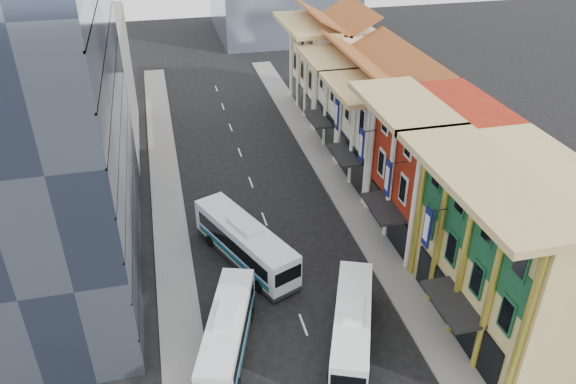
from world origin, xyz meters
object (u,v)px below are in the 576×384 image
object	(u,v)px
bus_left_near	(227,332)
office_tower	(22,90)
bus_left_far	(245,242)
shophouse_tan	(521,254)
bus_right	(352,325)

from	to	relation	value
bus_left_near	office_tower	bearing A→B (deg)	151.58
bus_left_far	office_tower	bearing A→B (deg)	145.96
shophouse_tan	bus_right	xyz separation A→B (m)	(-11.29, 0.59, -4.34)
shophouse_tan	office_tower	bearing A→B (deg)	155.70
bus_left_near	bus_left_far	distance (m)	9.76
shophouse_tan	bus_left_far	world-z (taller)	shophouse_tan
office_tower	shophouse_tan	bearing A→B (deg)	-24.30
office_tower	bus_left_far	size ratio (longest dim) A/B	2.56
shophouse_tan	bus_left_far	distance (m)	20.57
bus_left_far	bus_right	xyz separation A→B (m)	(5.42, -10.67, -0.22)
office_tower	bus_right	world-z (taller)	office_tower
shophouse_tan	bus_left_near	bearing A→B (deg)	174.38
bus_left_far	bus_right	bearing A→B (deg)	-86.25
shophouse_tan	bus_left_far	xyz separation A→B (m)	(-16.71, 11.26, -4.12)
bus_right	office_tower	bearing A→B (deg)	167.65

